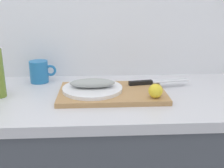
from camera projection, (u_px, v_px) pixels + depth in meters
back_wall at (62, 8)px, 1.37m from camera, size 3.20×0.05×2.50m
cutting_board at (112, 93)px, 1.16m from camera, size 0.45×0.28×0.02m
white_plate at (93, 88)px, 1.17m from camera, size 0.26×0.26×0.01m
fish_fillet at (92, 83)px, 1.16m from camera, size 0.19×0.08×0.04m
chef_knife at (152, 82)px, 1.25m from camera, size 0.29×0.08×0.02m
lemon_0 at (156, 91)px, 1.07m from camera, size 0.06×0.06×0.06m
coffee_mug_1 at (39, 72)px, 1.33m from camera, size 0.13×0.09×0.11m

